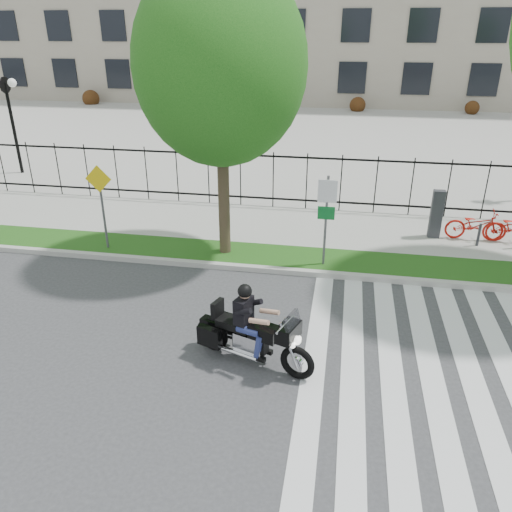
# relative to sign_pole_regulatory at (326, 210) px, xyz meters

# --- Properties ---
(ground) EXTENTS (120.00, 120.00, 0.00)m
(ground) POSITION_rel_sign_pole_regulatory_xyz_m (-2.11, -4.58, -1.74)
(ground) COLOR #38383A
(ground) RESTS_ON ground
(curb) EXTENTS (60.00, 0.20, 0.15)m
(curb) POSITION_rel_sign_pole_regulatory_xyz_m (-2.11, -0.48, -1.66)
(curb) COLOR #AFAEA5
(curb) RESTS_ON ground
(grass_verge) EXTENTS (60.00, 1.50, 0.15)m
(grass_verge) POSITION_rel_sign_pole_regulatory_xyz_m (-2.11, 0.37, -1.66)
(grass_verge) COLOR #175014
(grass_verge) RESTS_ON ground
(sidewalk) EXTENTS (60.00, 3.50, 0.15)m
(sidewalk) POSITION_rel_sign_pole_regulatory_xyz_m (-2.11, 2.87, -1.66)
(sidewalk) COLOR #A8A69D
(sidewalk) RESTS_ON ground
(plaza) EXTENTS (80.00, 34.00, 0.10)m
(plaza) POSITION_rel_sign_pole_regulatory_xyz_m (-2.11, 20.42, -1.69)
(plaza) COLOR #A8A69D
(plaza) RESTS_ON ground
(crosswalk_stripes) EXTENTS (5.70, 8.00, 0.01)m
(crosswalk_stripes) POSITION_rel_sign_pole_regulatory_xyz_m (2.72, -4.58, -1.73)
(crosswalk_stripes) COLOR silver
(crosswalk_stripes) RESTS_ON ground
(iron_fence) EXTENTS (30.00, 0.06, 2.00)m
(iron_fence) POSITION_rel_sign_pole_regulatory_xyz_m (-2.11, 4.62, -0.59)
(iron_fence) COLOR black
(iron_fence) RESTS_ON sidewalk
(lamp_post_left) EXTENTS (1.06, 0.70, 4.25)m
(lamp_post_left) POSITION_rel_sign_pole_regulatory_xyz_m (-14.11, 7.42, 1.47)
(lamp_post_left) COLOR black
(lamp_post_left) RESTS_ON ground
(street_tree_1) EXTENTS (4.42, 4.42, 7.65)m
(street_tree_1) POSITION_rel_sign_pole_regulatory_xyz_m (-2.87, 0.37, 3.50)
(street_tree_1) COLOR #3B2D20
(street_tree_1) RESTS_ON grass_verge
(sign_pole_regulatory) EXTENTS (0.50, 0.09, 2.50)m
(sign_pole_regulatory) POSITION_rel_sign_pole_regulatory_xyz_m (0.00, 0.00, 0.00)
(sign_pole_regulatory) COLOR #59595B
(sign_pole_regulatory) RESTS_ON grass_verge
(sign_pole_warning) EXTENTS (0.78, 0.09, 2.49)m
(sign_pole_warning) POSITION_rel_sign_pole_regulatory_xyz_m (-6.38, 0.00, 0.00)
(sign_pole_warning) COLOR #59595B
(sign_pole_warning) RESTS_ON grass_verge
(motorcycle_rider) EXTENTS (2.56, 1.30, 2.06)m
(motorcycle_rider) POSITION_rel_sign_pole_regulatory_xyz_m (-1.15, -4.53, -1.06)
(motorcycle_rider) COLOR black
(motorcycle_rider) RESTS_ON ground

